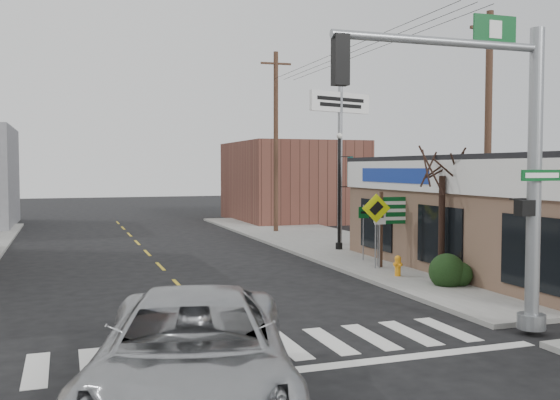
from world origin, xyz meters
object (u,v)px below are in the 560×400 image
object	(u,v)px
suv	(193,355)
traffic_signal_pole	(505,146)
guide_sign	(397,218)
bare_tree	(443,157)
fire_hydrant	(398,265)
lamp_post	(341,182)
utility_pole_far	(276,140)
dance_center_sign	(340,126)
utility_pole_near	(488,146)

from	to	relation	value
suv	traffic_signal_pole	bearing A→B (deg)	28.81
guide_sign	bare_tree	world-z (taller)	bare_tree
fire_hydrant	lamp_post	size ratio (longest dim) A/B	0.13
fire_hydrant	utility_pole_far	world-z (taller)	utility_pole_far
traffic_signal_pole	dance_center_sign	world-z (taller)	dance_center_sign
fire_hydrant	utility_pole_far	size ratio (longest dim) A/B	0.07
utility_pole_far	guide_sign	bearing A→B (deg)	-86.37
fire_hydrant	suv	bearing A→B (deg)	-134.10
suv	dance_center_sign	size ratio (longest dim) A/B	0.87
bare_tree	utility_pole_far	size ratio (longest dim) A/B	0.50
suv	utility_pole_near	world-z (taller)	utility_pole_near
dance_center_sign	utility_pole_far	bearing A→B (deg)	81.36
fire_hydrant	lamp_post	world-z (taller)	lamp_post
dance_center_sign	traffic_signal_pole	bearing A→B (deg)	-117.92
guide_sign	suv	bearing A→B (deg)	-124.64
guide_sign	utility_pole_far	size ratio (longest dim) A/B	0.27
fire_hydrant	traffic_signal_pole	bearing A→B (deg)	-101.56
guide_sign	utility_pole_far	xyz separation A→B (m)	(-0.11, 13.65, 3.46)
dance_center_sign	utility_pole_far	world-z (taller)	utility_pole_far
suv	fire_hydrant	xyz separation A→B (m)	(8.79, 9.08, -0.40)
guide_sign	lamp_post	size ratio (longest dim) A/B	0.53
fire_hydrant	dance_center_sign	xyz separation A→B (m)	(1.81, 8.68, 5.24)
fire_hydrant	dance_center_sign	world-z (taller)	dance_center_sign
traffic_signal_pole	lamp_post	bearing A→B (deg)	80.68
bare_tree	suv	bearing A→B (deg)	-140.56
bare_tree	utility_pole_near	size ratio (longest dim) A/B	0.60
bare_tree	utility_pole_far	bearing A→B (deg)	90.55
fire_hydrant	dance_center_sign	size ratio (longest dim) A/B	0.09
lamp_post	utility_pole_far	xyz separation A→B (m)	(-0.17, 8.51, 2.24)
dance_center_sign	utility_pole_near	xyz separation A→B (m)	(0.04, -10.90, -1.27)
traffic_signal_pole	dance_center_sign	distance (m)	16.19
suv	fire_hydrant	size ratio (longest dim) A/B	9.34
dance_center_sign	bare_tree	size ratio (longest dim) A/B	1.48
suv	lamp_post	size ratio (longest dim) A/B	1.26
suv	utility_pole_near	xyz separation A→B (m)	(10.65, 6.85, 3.57)
traffic_signal_pole	utility_pole_far	bearing A→B (deg)	84.89
guide_sign	lamp_post	distance (m)	5.29
dance_center_sign	suv	bearing A→B (deg)	-137.09
traffic_signal_pole	bare_tree	xyz separation A→B (m)	(2.52, 6.14, -0.13)
traffic_signal_pole	fire_hydrant	xyz separation A→B (m)	(1.45, 7.10, -3.76)
traffic_signal_pole	utility_pole_near	bearing A→B (deg)	56.71
lamp_post	bare_tree	distance (m)	8.02
bare_tree	fire_hydrant	bearing A→B (deg)	137.73
suv	lamp_post	world-z (taller)	lamp_post
suv	bare_tree	size ratio (longest dim) A/B	1.29
suv	utility_pole_near	distance (m)	13.16
utility_pole_near	traffic_signal_pole	bearing A→B (deg)	-127.73
utility_pole_far	fire_hydrant	bearing A→B (deg)	-90.17
traffic_signal_pole	guide_sign	world-z (taller)	traffic_signal_pole
guide_sign	utility_pole_near	xyz separation A→B (m)	(0.84, -4.07, 2.55)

